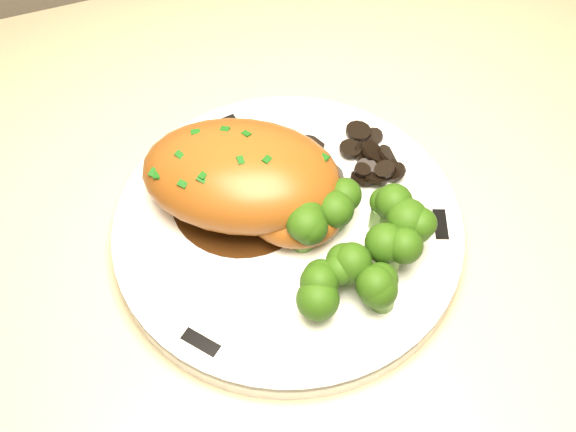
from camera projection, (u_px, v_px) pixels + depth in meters
name	position (u px, v px, depth m)	size (l,w,h in m)	color
plate	(288.00, 230.00, 0.59)	(0.28, 0.28, 0.02)	white
rim_accent_0	(440.00, 225.00, 0.58)	(0.03, 0.01, 0.00)	black
rim_accent_1	(221.00, 124.00, 0.64)	(0.03, 0.01, 0.00)	black
rim_accent_2	(201.00, 342.00, 0.52)	(0.03, 0.01, 0.00)	black
gravy_pool	(243.00, 198.00, 0.59)	(0.12, 0.12, 0.00)	black
chicken_breast	(247.00, 180.00, 0.57)	(0.19, 0.17, 0.06)	brown
mushroom_pile	(351.00, 162.00, 0.61)	(0.08, 0.06, 0.02)	black
broccoli_florets	(358.00, 244.00, 0.54)	(0.12, 0.11, 0.04)	#5A8438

